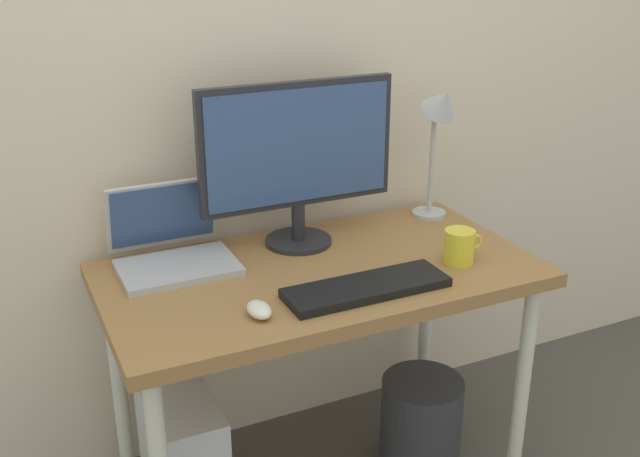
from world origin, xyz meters
TOP-DOWN VIEW (x-y plane):
  - back_wall at (0.00, 0.38)m, footprint 4.40×0.04m
  - desk at (0.00, 0.00)m, footprint 1.20×0.64m
  - monitor at (0.02, 0.19)m, footprint 0.59×0.20m
  - laptop at (-0.36, 0.21)m, footprint 0.32×0.28m
  - desk_lamp at (0.50, 0.19)m, footprint 0.11×0.16m
  - keyboard at (0.05, -0.18)m, footprint 0.44×0.14m
  - mouse at (-0.25, -0.19)m, footprint 0.06×0.09m
  - coffee_mug at (0.37, -0.13)m, footprint 0.12×0.09m
  - wastebasket at (0.34, -0.05)m, footprint 0.26×0.26m

SIDE VIEW (x-z plane):
  - wastebasket at x=0.34m, z-range 0.00..0.30m
  - desk at x=0.00m, z-range 0.29..1.03m
  - keyboard at x=0.05m, z-range 0.74..0.76m
  - mouse at x=-0.25m, z-range 0.74..0.77m
  - coffee_mug at x=0.37m, z-range 0.74..0.84m
  - laptop at x=-0.36m, z-range 0.68..0.91m
  - monitor at x=0.02m, z-range 0.77..1.26m
  - desk_lamp at x=0.50m, z-range 0.83..1.28m
  - back_wall at x=0.00m, z-range 0.00..2.60m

